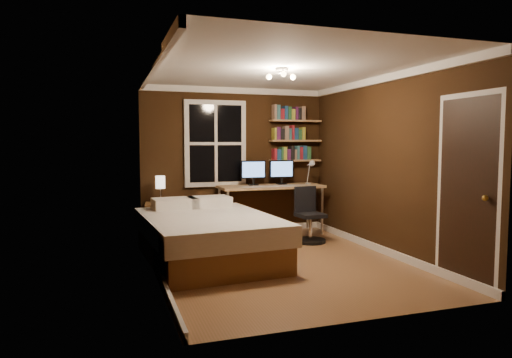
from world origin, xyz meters
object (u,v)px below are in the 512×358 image
object	(u,v)px
nightstand	(161,222)
monitor_right	(281,172)
radiator	(216,216)
monitor_left	(253,173)
desk	(271,189)
bed	(208,236)
desk_lamp	(310,172)
office_chair	(309,222)
bedside_lamp	(160,190)

from	to	relation	value
nightstand	monitor_right	xyz separation A→B (m)	(2.07, 0.01, 0.75)
radiator	monitor_left	distance (m)	0.96
nightstand	desk	bearing A→B (deg)	4.42
nightstand	monitor_left	world-z (taller)	monitor_left
desk	monitor_left	world-z (taller)	monitor_left
bed	desk_lamp	xyz separation A→B (m)	(2.09, 1.30, 0.74)
bed	desk	xyz separation A→B (m)	(1.40, 1.38, 0.46)
nightstand	monitor_left	distance (m)	1.73
desk	office_chair	world-z (taller)	office_chair
monitor_left	monitor_right	size ratio (longest dim) A/B	1.00
bed	radiator	size ratio (longest dim) A/B	3.54
radiator	office_chair	distance (m)	1.61
nightstand	office_chair	world-z (taller)	office_chair
desk_lamp	desk	bearing A→B (deg)	172.92
nightstand	radiator	world-z (taller)	radiator
nightstand	desk_lamp	bearing A→B (deg)	3.17
monitor_right	desk_lamp	xyz separation A→B (m)	(0.47, -0.18, 0.01)
bed	office_chair	bearing A→B (deg)	14.92
nightstand	monitor_right	distance (m)	2.21
bedside_lamp	desk	world-z (taller)	bedside_lamp
radiator	office_chair	world-z (taller)	office_chair
desk	office_chair	bearing A→B (deg)	-64.53
nightstand	desk	distance (m)	1.91
monitor_left	desk_lamp	size ratio (longest dim) A/B	1.00
monitor_right	nightstand	bearing A→B (deg)	-179.83
bedside_lamp	monitor_left	world-z (taller)	monitor_left
bedside_lamp	desk_lamp	distance (m)	2.56
bed	office_chair	xyz separation A→B (m)	(1.76, 0.62, -0.01)
radiator	desk	world-z (taller)	desk
nightstand	radiator	distance (m)	0.96
office_chair	desk_lamp	bearing A→B (deg)	59.05
monitor_left	radiator	bearing A→B (deg)	166.48
radiator	desk_lamp	world-z (taller)	desk_lamp
desk	monitor_right	world-z (taller)	monitor_right
radiator	desk	distance (m)	1.03
bedside_lamp	monitor_left	bearing A→B (deg)	0.22
monitor_left	desk_lamp	distance (m)	1.00
desk	monitor_right	xyz separation A→B (m)	(0.23, 0.09, 0.27)
bed	nightstand	distance (m)	1.53
bed	monitor_left	size ratio (longest dim) A/B	5.30
nightstand	desk	world-z (taller)	desk
nightstand	radiator	bearing A→B (deg)	16.18
desk	nightstand	bearing A→B (deg)	177.43
radiator	monitor_right	size ratio (longest dim) A/B	1.50
radiator	monitor_right	world-z (taller)	monitor_right
radiator	office_chair	size ratio (longest dim) A/B	0.76
desk	desk_lamp	bearing A→B (deg)	-7.08
bedside_lamp	monitor_right	distance (m)	2.09
nightstand	monitor_left	size ratio (longest dim) A/B	1.37
radiator	monitor_left	xyz separation A→B (m)	(0.61, -0.15, 0.72)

